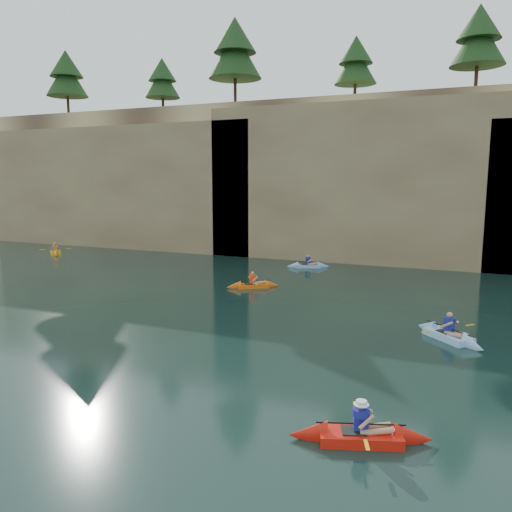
% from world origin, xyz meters
% --- Properties ---
extents(ground, '(160.00, 160.00, 0.00)m').
position_xyz_m(ground, '(0.00, 0.00, 0.00)').
color(ground, black).
rests_on(ground, ground).
extents(cliff, '(70.00, 16.00, 12.00)m').
position_xyz_m(cliff, '(0.00, 30.00, 6.00)').
color(cliff, tan).
rests_on(cliff, ground).
extents(cliff_slab_west, '(26.00, 2.40, 10.56)m').
position_xyz_m(cliff_slab_west, '(-20.00, 22.60, 5.28)').
color(cliff_slab_west, '#96875B').
rests_on(cliff_slab_west, ground).
extents(cliff_slab_center, '(24.00, 2.40, 11.40)m').
position_xyz_m(cliff_slab_center, '(2.00, 22.60, 5.70)').
color(cliff_slab_center, '#96875B').
rests_on(cliff_slab_center, ground).
extents(sea_cave_west, '(4.50, 1.00, 4.00)m').
position_xyz_m(sea_cave_west, '(-18.00, 21.95, 2.00)').
color(sea_cave_west, black).
rests_on(sea_cave_west, ground).
extents(sea_cave_center, '(3.50, 1.00, 3.20)m').
position_xyz_m(sea_cave_center, '(-4.00, 21.95, 1.60)').
color(sea_cave_center, black).
rests_on(sea_cave_center, ground).
extents(sea_cave_east, '(5.00, 1.00, 4.50)m').
position_xyz_m(sea_cave_east, '(10.00, 21.95, 2.25)').
color(sea_cave_east, black).
rests_on(sea_cave_east, ground).
extents(cliff_pines, '(56.00, 6.00, 7.83)m').
position_xyz_m(cliff_pines, '(0.00, 25.00, 15.91)').
color(cliff_pines, black).
rests_on(cliff_pines, cliff).
extents(main_kayaker, '(3.32, 2.13, 1.21)m').
position_xyz_m(main_kayaker, '(6.00, -1.95, 0.16)').
color(main_kayaker, red).
rests_on(main_kayaker, ground).
extents(kayaker_orange, '(2.79, 2.22, 1.11)m').
position_xyz_m(kayaker_orange, '(-2.57, 11.87, 0.14)').
color(kayaker_orange, '#E65E0E').
rests_on(kayaker_orange, ground).
extents(kayaker_ltblue_near, '(2.89, 2.81, 1.29)m').
position_xyz_m(kayaker_ltblue_near, '(7.58, 6.57, 0.16)').
color(kayaker_ltblue_near, '#98CCFF').
rests_on(kayaker_ltblue_near, ground).
extents(kayaker_yellow, '(2.58, 2.51, 1.18)m').
position_xyz_m(kayaker_yellow, '(-21.60, 16.99, 0.15)').
color(kayaker_yellow, '#EDA513').
rests_on(kayaker_yellow, ground).
extents(kayaker_ltblue_mid, '(2.86, 2.01, 1.07)m').
position_xyz_m(kayaker_ltblue_mid, '(-1.61, 19.00, 0.13)').
color(kayaker_ltblue_mid, '#89B6E6').
rests_on(kayaker_ltblue_mid, ground).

